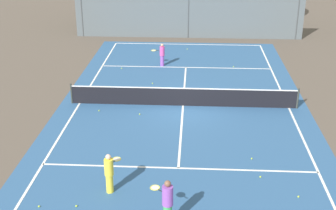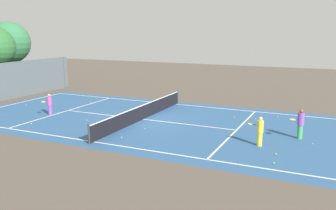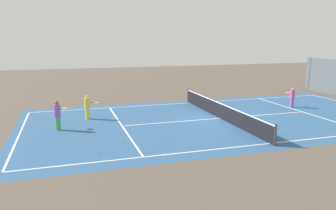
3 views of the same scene
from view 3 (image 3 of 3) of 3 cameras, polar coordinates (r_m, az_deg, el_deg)
ground_plane at (r=21.84m, az=8.94°, el=-2.28°), size 80.00×80.00×0.00m
court_surface at (r=21.84m, az=8.94°, el=-2.28°), size 13.00×25.00×0.01m
tennis_net at (r=21.72m, az=8.98°, el=-0.97°), size 11.90×0.10×1.10m
player_0 at (r=26.52m, az=20.49°, el=1.26°), size 0.89×0.34×1.50m
player_1 at (r=21.88m, az=-13.64°, el=-0.29°), size 0.58×0.91×1.55m
player_2 at (r=19.69m, az=-18.40°, el=-1.66°), size 0.85×0.79×1.67m
tennis_ball_0 at (r=20.65m, az=-20.28°, el=-3.57°), size 0.07×0.07×0.07m
tennis_ball_1 at (r=24.96m, az=13.63°, el=-0.67°), size 0.07×0.07×0.07m
tennis_ball_2 at (r=16.81m, az=-7.77°, el=-6.30°), size 0.07×0.07×0.07m
tennis_ball_3 at (r=24.25m, az=-16.53°, el=-1.17°), size 0.07×0.07×0.07m
tennis_ball_4 at (r=15.53m, az=-11.66°, el=-7.94°), size 0.07×0.07×0.07m
tennis_ball_5 at (r=17.25m, az=-3.23°, el=-5.75°), size 0.07×0.07×0.07m
tennis_ball_6 at (r=28.23m, az=15.97°, el=0.59°), size 0.07×0.07×0.07m
tennis_ball_7 at (r=25.10m, az=8.12°, el=-0.39°), size 0.07×0.07×0.07m
tennis_ball_9 at (r=25.29m, az=2.69°, el=-0.20°), size 0.07×0.07×0.07m
tennis_ball_10 at (r=23.22m, az=3.73°, el=-1.26°), size 0.07×0.07×0.07m
tennis_ball_11 at (r=20.24m, az=13.28°, el=-3.45°), size 0.07×0.07×0.07m
tennis_ball_12 at (r=23.00m, az=-16.22°, el=-1.82°), size 0.07×0.07×0.07m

